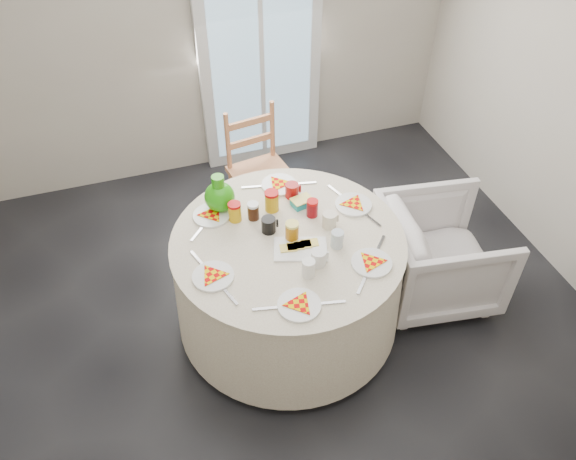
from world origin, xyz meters
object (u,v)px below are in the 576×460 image
object	(u,v)px
table	(288,281)
armchair	(441,249)
green_pitcher	(219,190)
wooden_chair	(261,172)

from	to	relation	value
table	armchair	world-z (taller)	armchair
table	green_pitcher	size ratio (longest dim) A/B	5.87
table	wooden_chair	bearing A→B (deg)	82.96
table	wooden_chair	world-z (taller)	wooden_chair
wooden_chair	green_pitcher	xyz separation A→B (m)	(-0.43, -0.61, 0.40)
table	green_pitcher	world-z (taller)	green_pitcher
wooden_chair	armchair	world-z (taller)	wooden_chair
table	armchair	size ratio (longest dim) A/B	1.86
green_pitcher	armchair	bearing A→B (deg)	-5.17
armchair	table	bearing A→B (deg)	94.81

